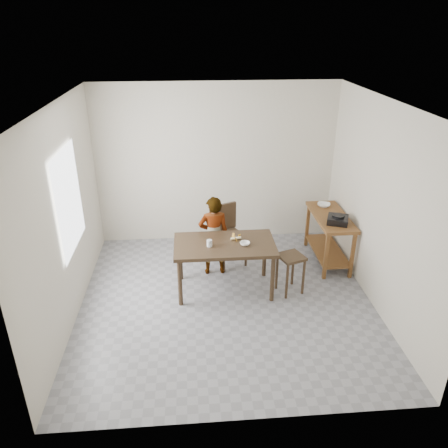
{
  "coord_description": "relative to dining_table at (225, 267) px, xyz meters",
  "views": [
    {
      "loc": [
        -0.45,
        -5.02,
        3.57
      ],
      "look_at": [
        0.0,
        0.4,
        1.0
      ],
      "focal_mm": 35.0,
      "sensor_mm": 36.0,
      "label": 1
    }
  ],
  "objects": [
    {
      "name": "small_bowl",
      "position": [
        0.27,
        -0.07,
        0.4
      ],
      "size": [
        0.16,
        0.16,
        0.04
      ],
      "primitive_type": "imported",
      "rotation": [
        0.0,
        0.0,
        0.18
      ],
      "color": "white",
      "rests_on": "dining_table"
    },
    {
      "name": "wall_back",
      "position": [
        0.0,
        1.72,
        0.98
      ],
      "size": [
        4.0,
        0.04,
        2.7
      ],
      "primitive_type": "cube",
      "color": "beige",
      "rests_on": "ground"
    },
    {
      "name": "dining_chair",
      "position": [
        0.13,
        0.74,
        0.1
      ],
      "size": [
        0.6,
        0.6,
        0.95
      ],
      "primitive_type": null,
      "rotation": [
        0.0,
        0.0,
        0.41
      ],
      "color": "#382819",
      "rests_on": "floor"
    },
    {
      "name": "window_pane",
      "position": [
        -1.97,
        -0.1,
        1.12
      ],
      "size": [
        0.02,
        1.1,
        1.3
      ],
      "primitive_type": "cube",
      "color": "white",
      "rests_on": "wall_left"
    },
    {
      "name": "child",
      "position": [
        -0.12,
        0.49,
        0.25
      ],
      "size": [
        0.48,
        0.33,
        1.25
      ],
      "primitive_type": "imported",
      "rotation": [
        0.0,
        0.0,
        3.21
      ],
      "color": "silver",
      "rests_on": "floor"
    },
    {
      "name": "wall_right",
      "position": [
        2.02,
        -0.3,
        0.98
      ],
      "size": [
        0.04,
        4.0,
        2.7
      ],
      "primitive_type": "cube",
      "color": "beige",
      "rests_on": "ground"
    },
    {
      "name": "wall_front",
      "position": [
        0.0,
        -2.32,
        0.98
      ],
      "size": [
        4.0,
        0.04,
        2.7
      ],
      "primitive_type": "cube",
      "color": "beige",
      "rests_on": "ground"
    },
    {
      "name": "wall_left",
      "position": [
        -2.02,
        -0.3,
        0.98
      ],
      "size": [
        0.04,
        4.0,
        2.7
      ],
      "primitive_type": "cube",
      "color": "beige",
      "rests_on": "ground"
    },
    {
      "name": "gas_burner",
      "position": [
        1.73,
        0.43,
        0.47
      ],
      "size": [
        0.39,
        0.39,
        0.1
      ],
      "primitive_type": "cube",
      "rotation": [
        0.0,
        0.0,
        -0.37
      ],
      "color": "black",
      "rests_on": "prep_counter"
    },
    {
      "name": "dining_table",
      "position": [
        0.0,
        0.0,
        0.0
      ],
      "size": [
        1.4,
        0.8,
        0.75
      ],
      "primitive_type": null,
      "color": "#382819",
      "rests_on": "floor"
    },
    {
      "name": "stool",
      "position": [
        0.92,
        -0.12,
        -0.08
      ],
      "size": [
        0.42,
        0.42,
        0.58
      ],
      "primitive_type": null,
      "rotation": [
        0.0,
        0.0,
        0.35
      ],
      "color": "#382819",
      "rests_on": "floor"
    },
    {
      "name": "floor",
      "position": [
        0.0,
        -0.3,
        -0.4
      ],
      "size": [
        4.0,
        4.0,
        0.04
      ],
      "primitive_type": "cube",
      "color": "gray",
      "rests_on": "ground"
    },
    {
      "name": "serving_bowl",
      "position": [
        1.71,
        1.06,
        0.45
      ],
      "size": [
        0.27,
        0.27,
        0.05
      ],
      "primitive_type": "imported",
      "rotation": [
        0.0,
        0.0,
        -0.36
      ],
      "color": "white",
      "rests_on": "prep_counter"
    },
    {
      "name": "prep_counter",
      "position": [
        1.72,
        0.7,
        0.03
      ],
      "size": [
        0.5,
        1.2,
        0.8
      ],
      "primitive_type": null,
      "color": "brown",
      "rests_on": "floor"
    },
    {
      "name": "ceiling",
      "position": [
        0.0,
        -0.3,
        2.35
      ],
      "size": [
        4.0,
        4.0,
        0.04
      ],
      "primitive_type": "cube",
      "color": "white",
      "rests_on": "wall_back"
    },
    {
      "name": "banana",
      "position": [
        0.17,
        0.1,
        0.4
      ],
      "size": [
        0.18,
        0.13,
        0.06
      ],
      "primitive_type": null,
      "rotation": [
        0.0,
        0.0,
        0.09
      ],
      "color": "#E7C94F",
      "rests_on": "dining_table"
    },
    {
      "name": "glass_tumbler",
      "position": [
        -0.21,
        -0.06,
        0.42
      ],
      "size": [
        0.08,
        0.08,
        0.09
      ],
      "primitive_type": "cylinder",
      "rotation": [
        0.0,
        0.0,
        -0.09
      ],
      "color": "silver",
      "rests_on": "dining_table"
    }
  ]
}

